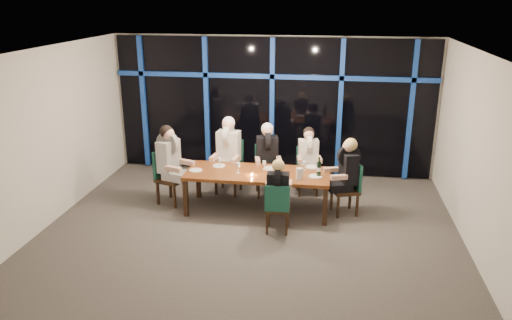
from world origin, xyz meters
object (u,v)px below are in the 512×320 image
object	(u,v)px
chair_far_left	(230,163)
diner_far_left	(228,144)
chair_far_right	(307,168)
diner_end_right	(347,165)
wine_bottle	(319,169)
diner_near_mid	(278,184)
dining_table	(258,176)
chair_end_left	(167,174)
diner_far_right	(308,151)
chair_end_right	(350,185)
diner_far_mid	(267,149)
chair_near_mid	(277,206)
chair_far_mid	(267,167)
water_pitcher	(299,174)
diner_end_left	(170,154)

from	to	relation	value
chair_far_left	diner_far_left	size ratio (longest dim) A/B	1.03
chair_far_right	diner_end_right	distance (m)	1.25
diner_far_left	diner_end_right	size ratio (longest dim) A/B	1.09
wine_bottle	diner_near_mid	bearing A→B (deg)	-130.77
dining_table	chair_end_left	xyz separation A→B (m)	(-1.75, 0.12, -0.10)
diner_far_right	dining_table	bearing A→B (deg)	-141.63
chair_end_right	diner_far_mid	size ratio (longest dim) A/B	1.00
chair_end_left	chair_end_right	world-z (taller)	chair_end_left
chair_far_left	diner_end_right	world-z (taller)	diner_end_right
chair_near_mid	chair_far_mid	bearing A→B (deg)	-78.43
dining_table	water_pitcher	world-z (taller)	water_pitcher
chair_far_left	diner_near_mid	bearing A→B (deg)	-48.78
chair_end_left	wine_bottle	size ratio (longest dim) A/B	2.91
chair_far_left	diner_far_left	world-z (taller)	diner_far_left
chair_far_mid	diner_end_right	xyz separation A→B (m)	(1.53, -0.75, 0.37)
diner_end_left	diner_end_right	xyz separation A→B (m)	(3.25, 0.02, -0.07)
diner_end_left	diner_end_right	bearing A→B (deg)	-70.74
wine_bottle	chair_end_right	bearing A→B (deg)	17.00
wine_bottle	water_pitcher	xyz separation A→B (m)	(-0.33, -0.20, -0.04)
diner_end_left	chair_near_mid	bearing A→B (deg)	-94.99
chair_far_right	diner_far_mid	xyz separation A→B (m)	(-0.78, -0.26, 0.43)
diner_far_mid	diner_end_right	xyz separation A→B (m)	(1.51, -0.67, -0.02)
diner_far_mid	diner_end_right	bearing A→B (deg)	-36.98
chair_end_left	chair_near_mid	xyz separation A→B (m)	(2.21, -0.98, -0.09)
chair_end_left	wine_bottle	xyz separation A→B (m)	(2.85, -0.16, 0.30)
chair_far_right	water_pitcher	size ratio (longest dim) A/B	4.63
diner_far_left	water_pitcher	size ratio (longest dim) A/B	5.14
water_pitcher	diner_near_mid	bearing A→B (deg)	-101.25
chair_far_right	chair_far_left	bearing A→B (deg)	176.55
chair_far_mid	chair_end_right	bearing A→B (deg)	-37.34
chair_far_left	chair_end_right	xyz separation A→B (m)	(2.36, -0.73, -0.05)
chair_far_left	chair_near_mid	size ratio (longest dim) A/B	1.21
chair_far_left	chair_end_right	world-z (taller)	chair_far_left
chair_far_left	diner_far_right	world-z (taller)	diner_far_right
diner_far_left	diner_end_right	xyz separation A→B (m)	(2.29, -0.67, -0.08)
chair_far_right	wine_bottle	bearing A→B (deg)	-86.65
diner_far_left	diner_far_right	size ratio (longest dim) A/B	1.14
dining_table	diner_end_left	size ratio (longest dim) A/B	2.56
diner_far_mid	chair_end_left	bearing A→B (deg)	-173.10
diner_near_mid	water_pitcher	distance (m)	0.62
chair_end_right	diner_far_mid	distance (m)	1.76
chair_near_mid	diner_far_right	size ratio (longest dim) A/B	0.97
chair_end_left	water_pitcher	world-z (taller)	chair_end_left
chair_far_left	diner_near_mid	world-z (taller)	diner_near_mid
diner_end_left	wine_bottle	size ratio (longest dim) A/B	2.83
diner_far_right	diner_near_mid	xyz separation A→B (m)	(-0.40, -1.74, -0.05)
diner_end_right	diner_end_left	bearing A→B (deg)	-108.89
chair_far_mid	wine_bottle	bearing A→B (deg)	-53.71
chair_far_mid	water_pitcher	xyz separation A→B (m)	(0.71, -1.10, 0.29)
chair_far_right	chair_end_left	size ratio (longest dim) A/B	0.89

